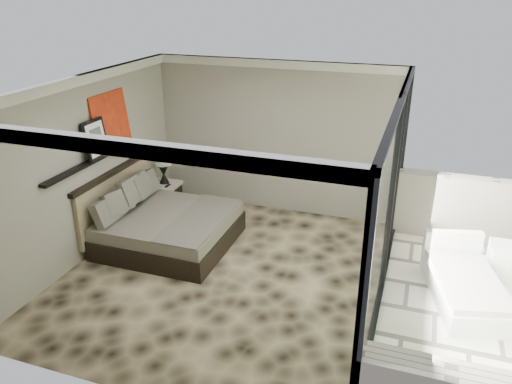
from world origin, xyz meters
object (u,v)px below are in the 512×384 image
(lounger, at_px, (465,285))
(table_lamp, at_px, (163,164))
(nightstand, at_px, (165,196))
(bed, at_px, (164,225))
(ottoman, at_px, (507,262))

(lounger, bearing_deg, table_lamp, 151.88)
(table_lamp, bearing_deg, nightstand, -60.18)
(bed, height_order, nightstand, bed)
(nightstand, bearing_deg, lounger, -4.15)
(bed, distance_m, lounger, 4.64)
(nightstand, bearing_deg, bed, -53.08)
(ottoman, height_order, lounger, lounger)
(table_lamp, height_order, lounger, table_lamp)
(ottoman, bearing_deg, lounger, -128.20)
(nightstand, height_order, table_lamp, table_lamp)
(nightstand, bearing_deg, table_lamp, 129.22)
(bed, height_order, lounger, bed)
(table_lamp, height_order, ottoman, table_lamp)
(nightstand, relative_size, table_lamp, 0.88)
(ottoman, xyz_separation_m, lounger, (-0.60, -0.76, -0.05))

